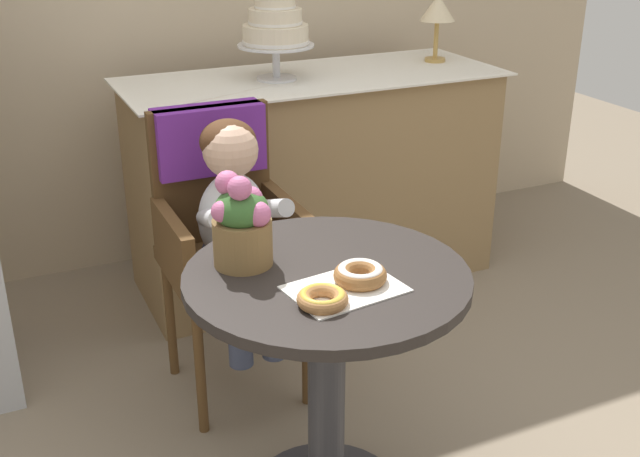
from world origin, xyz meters
TOP-DOWN VIEW (x-y plane):
  - cafe_table at (0.00, 0.00)m, footprint 0.72×0.72m
  - wicker_chair at (-0.04, 0.72)m, footprint 0.42×0.45m
  - seated_child at (-0.04, 0.56)m, footprint 0.27×0.32m
  - paper_napkin at (-0.00, -0.10)m, footprint 0.29×0.22m
  - donut_front at (0.05, -0.09)m, footprint 0.13×0.13m
  - donut_mid at (-0.08, -0.15)m, footprint 0.12×0.12m
  - flower_vase at (-0.17, 0.13)m, footprint 0.15×0.15m
  - display_counter at (0.55, 1.30)m, footprint 1.56×0.62m
  - tiered_cake_stand at (0.39, 1.30)m, footprint 0.30×0.30m
  - table_lamp at (1.15, 1.34)m, footprint 0.15×0.15m

SIDE VIEW (x-z plane):
  - display_counter at x=0.55m, z-range 0.00..0.90m
  - cafe_table at x=0.00m, z-range 0.15..0.87m
  - wicker_chair at x=-0.04m, z-range 0.16..1.12m
  - seated_child at x=-0.04m, z-range 0.31..1.04m
  - paper_napkin at x=0.00m, z-range 0.72..0.72m
  - donut_mid at x=-0.08m, z-range 0.72..0.76m
  - donut_front at x=0.05m, z-range 0.72..0.77m
  - flower_vase at x=-0.17m, z-range 0.71..0.96m
  - tiered_cake_stand at x=0.39m, z-range 0.94..1.26m
  - table_lamp at x=1.15m, z-range 0.97..1.26m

